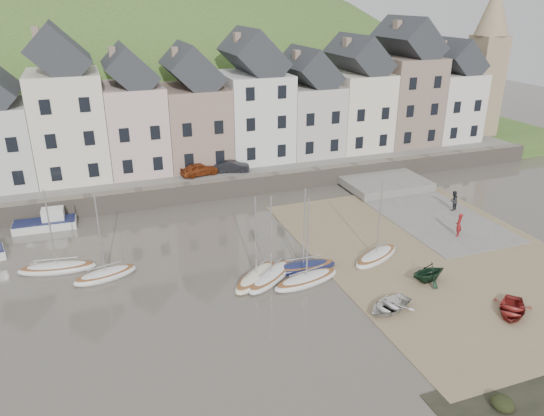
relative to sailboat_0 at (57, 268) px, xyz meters
name	(u,v)px	position (x,y,z in m)	size (l,w,h in m)	color
ground	(302,280)	(15.63, -7.12, -0.26)	(160.00, 160.00, 0.00)	#4C453B
quay_land	(198,148)	(15.63, 24.88, 0.49)	(90.00, 30.00, 1.50)	#3B5823
quay_street	(223,170)	(15.63, 13.38, 1.29)	(70.00, 7.00, 0.10)	slate
seawall	(232,187)	(15.63, 9.88, 0.64)	(70.00, 1.20, 1.80)	slate
beach	(438,254)	(26.63, -7.12, -0.23)	(18.00, 26.00, 0.06)	#7D684C
slipway	(420,208)	(30.63, 0.88, -0.20)	(8.00, 18.00, 0.12)	slate
hillside	(142,212)	(10.63, 52.88, -18.25)	(134.40, 84.00, 84.00)	#3B5823
townhouse_terrace	(228,105)	(17.39, 16.88, 7.07)	(61.05, 8.00, 13.93)	white
church_spire	(487,56)	(50.18, 16.88, 10.80)	(4.00, 4.00, 18.00)	#997F60
sailboat_0	(57,268)	(0.00, 0.00, 0.00)	(5.46, 2.29, 6.32)	silver
sailboat_1	(105,275)	(3.11, -2.19, 0.00)	(4.56, 2.51, 6.32)	silver
sailboat_2	(256,277)	(12.69, -6.04, 0.00)	(4.64, 4.29, 6.32)	beige
sailboat_3	(306,280)	(15.74, -7.52, 0.00)	(5.24, 2.50, 6.32)	silver
sailboat_4	(271,276)	(13.67, -6.28, 0.00)	(4.94, 4.39, 6.32)	silver
sailboat_5	(303,267)	(16.25, -5.81, 0.00)	(4.88, 1.77, 6.32)	#151B42
sailboat_6	(376,256)	(21.90, -6.20, 0.00)	(4.91, 3.43, 6.32)	silver
motorboat_2	(47,222)	(-0.88, 7.93, 0.32)	(4.96, 1.95, 1.70)	silver
rowboat_white	(389,306)	(19.13, -12.33, 0.13)	(2.27, 3.18, 0.66)	silver
rowboat_green	(429,272)	(23.50, -10.19, 0.49)	(2.25, 2.61, 1.37)	black
rowboat_red	(512,309)	(25.89, -15.20, 0.12)	(2.24, 3.13, 0.65)	maroon
person_red	(459,225)	(29.94, -5.16, 0.82)	(0.70, 0.46, 1.92)	maroon
person_dark	(453,201)	(33.05, -0.56, 0.76)	(0.87, 0.68, 1.80)	black
car_left	(200,169)	(13.06, 12.38, 1.97)	(1.49, 3.71, 1.26)	maroon
car_right	(232,166)	(16.34, 12.38, 1.91)	(1.21, 3.48, 1.15)	black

